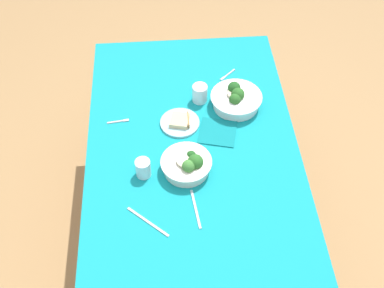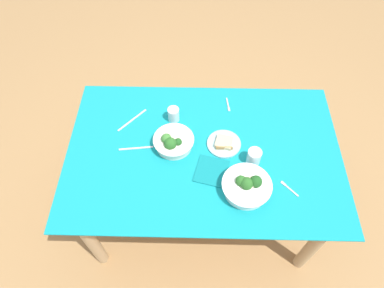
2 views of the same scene
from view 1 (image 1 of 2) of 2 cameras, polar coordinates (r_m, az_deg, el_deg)
The scene contains 12 objects.
ground_plane at distance 2.76m, azimuth 0.02°, elevation -9.20°, with size 6.00×6.00×0.00m, color #9E7547.
dining_table at distance 2.26m, azimuth 0.02°, elevation -1.29°, with size 1.47×0.95×0.71m.
broccoli_bowl_far at distance 2.04m, azimuth -0.54°, elevation -2.46°, with size 0.22×0.22×0.10m.
broccoli_bowl_near at distance 2.31m, azimuth 5.22°, elevation 5.28°, with size 0.24×0.24×0.11m.
bread_side_plate at distance 2.24m, azimuth -1.43°, elevation 2.61°, with size 0.18×0.18×0.03m.
water_glass_center at distance 2.04m, azimuth -5.79°, elevation -2.85°, with size 0.07×0.07×0.08m, color silver.
water_glass_side at distance 2.33m, azimuth 0.93°, elevation 6.00°, with size 0.07×0.07×0.09m, color silver.
fork_by_far_bowl at distance 2.28m, azimuth -8.59°, elevation 2.67°, with size 0.02×0.10×0.00m.
fork_by_near_bowl at distance 2.49m, azimuth 4.16°, elevation 8.12°, with size 0.08×0.09×0.00m.
table_knife_left at distance 1.96m, azimuth 0.44°, elevation -7.68°, with size 0.19×0.01×0.00m, color #B7B7BC.
table_knife_right at distance 1.94m, azimuth -5.23°, elevation -9.14°, with size 0.21×0.01×0.00m, color #B7B7BC.
napkin_folded_upper at distance 2.21m, azimuth 3.04°, elevation 1.41°, with size 0.16×0.17×0.01m, color #0F777D.
Camera 1 is at (-1.41, 0.11, 2.37)m, focal length 45.14 mm.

